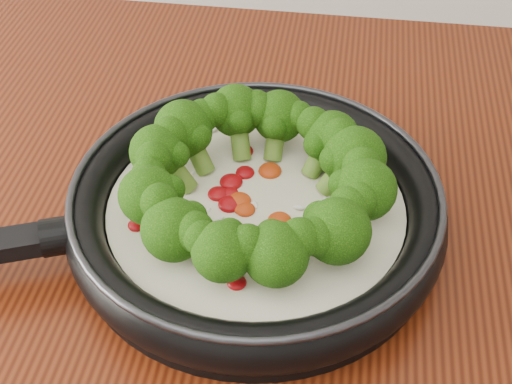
# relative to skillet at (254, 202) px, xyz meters

# --- Properties ---
(skillet) EXTENTS (0.55, 0.44, 0.10)m
(skillet) POSITION_rel_skillet_xyz_m (0.00, 0.00, 0.00)
(skillet) COLOR black
(skillet) RESTS_ON counter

